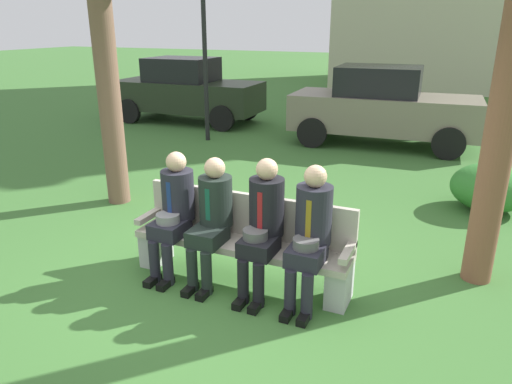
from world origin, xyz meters
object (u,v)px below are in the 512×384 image
park_bench (243,240)px  seated_man_centerleft (212,215)px  seated_man_rightmost (310,230)px  parked_car_far (382,107)px  street_lamp (204,32)px  seated_man_leftmost (174,208)px  seated_man_centerright (263,221)px  parked_car_near (187,90)px  shrub_near_bench (490,187)px

park_bench → seated_man_centerleft: seated_man_centerleft is taller
seated_man_rightmost → parked_car_far: (-0.48, 6.63, 0.10)m
parked_car_far → seated_man_centerleft: bearing=-94.8°
seated_man_rightmost → street_lamp: street_lamp is taller
seated_man_leftmost → seated_man_centerright: 1.00m
parked_car_far → street_lamp: street_lamp is taller
park_bench → street_lamp: size_ratio=0.58×
parked_car_near → park_bench: bearing=-54.9°
park_bench → parked_car_far: parked_car_far is taller
street_lamp → parked_car_near: bearing=132.6°
seated_man_centerleft → parked_car_near: size_ratio=0.33×
seated_man_centerleft → seated_man_rightmost: bearing=-0.1°
seated_man_leftmost → seated_man_centerright: (1.00, 0.00, 0.02)m
park_bench → seated_man_centerright: (0.28, -0.13, 0.31)m
seated_man_rightmost → shrub_near_bench: bearing=63.7°
shrub_near_bench → parked_car_far: size_ratio=0.27×
seated_man_rightmost → seated_man_centerleft: bearing=179.9°
seated_man_leftmost → shrub_near_bench: bearing=46.8°
park_bench → shrub_near_bench: 3.97m
seated_man_centerright → shrub_near_bench: bearing=57.5°
shrub_near_bench → park_bench: bearing=-126.9°
seated_man_centerright → parked_car_far: (-0.00, 6.63, 0.09)m
parked_car_near → shrub_near_bench: bearing=-27.8°
seated_man_centerleft → seated_man_leftmost: bearing=-179.4°
seated_man_centerleft → parked_car_far: (0.55, 6.63, 0.12)m
seated_man_centerleft → seated_man_rightmost: seated_man_rightmost is taller
seated_man_centerright → shrub_near_bench: 3.94m
seated_man_centerleft → street_lamp: 6.53m
parked_car_near → street_lamp: size_ratio=1.02×
park_bench → seated_man_rightmost: 0.82m
seated_man_centerleft → street_lamp: (-3.13, 5.49, 1.64)m
seated_man_centerright → seated_man_rightmost: seated_man_centerright is taller
seated_man_leftmost → parked_car_far: parked_car_far is taller
street_lamp → parked_car_far: bearing=17.1°
seated_man_rightmost → street_lamp: 7.08m
seated_man_leftmost → street_lamp: (-2.68, 5.50, 1.64)m
seated_man_leftmost → shrub_near_bench: size_ratio=1.21×
seated_man_leftmost → seated_man_centerright: seated_man_centerright is taller
parked_car_near → parked_car_far: same height
seated_man_rightmost → seated_man_centerright: bearing=179.9°
seated_man_centerright → street_lamp: (-3.69, 5.50, 1.61)m
parked_car_near → street_lamp: street_lamp is taller
shrub_near_bench → street_lamp: (-5.79, 2.19, 2.02)m
park_bench → seated_man_centerleft: bearing=-155.0°
seated_man_leftmost → seated_man_centerleft: seated_man_leftmost is taller
park_bench → seated_man_centerright: 0.44m
shrub_near_bench → parked_car_far: bearing=122.5°
parked_car_far → street_lamp: 4.14m
shrub_near_bench → seated_man_rightmost: bearing=-116.3°
seated_man_leftmost → shrub_near_bench: (3.11, 3.31, -0.39)m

